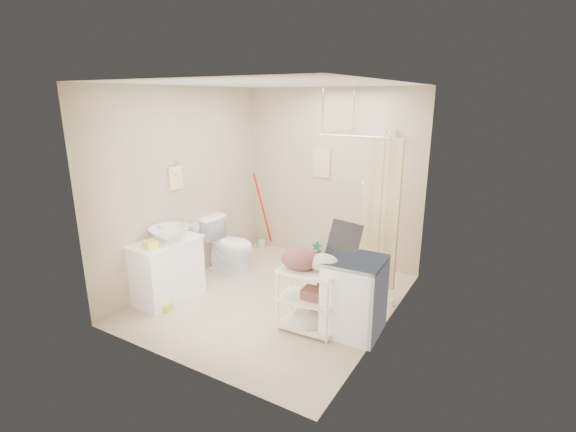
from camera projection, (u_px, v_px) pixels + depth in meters
name	position (u px, v px, depth m)	size (l,w,h in m)	color
floor	(275.00, 298.00, 5.28)	(3.20, 3.20, 0.00)	beige
ceiling	(273.00, 83.00, 4.57)	(2.80, 3.20, 0.04)	silver
wall_back	(331.00, 177.00, 6.25)	(2.80, 0.04, 2.60)	#BBAC91
wall_front	(175.00, 236.00, 3.60)	(2.80, 0.04, 2.60)	#BBAC91
wall_left	(186.00, 186.00, 5.61)	(0.04, 3.20, 2.60)	#BBAC91
wall_right	(390.00, 215.00, 4.24)	(0.04, 3.20, 2.60)	#BBAC91
vanity	(168.00, 270.00, 5.19)	(0.49, 0.87, 0.77)	white
sink	(169.00, 234.00, 5.08)	(0.49, 0.49, 0.17)	silver
counter_basket	(151.00, 244.00, 4.84)	(0.16, 0.13, 0.09)	#F0E249
floor_basket	(164.00, 305.00, 4.97)	(0.24, 0.18, 0.13)	yellow
toilet	(230.00, 245.00, 6.03)	(0.44, 0.78, 0.79)	white
mop	(261.00, 211.00, 6.91)	(0.12, 0.12, 1.28)	#B51301
potted_plant_a	(317.00, 252.00, 6.43)	(0.17, 0.11, 0.32)	brown
potted_plant_b	(344.00, 255.00, 6.30)	(0.18, 0.14, 0.32)	maroon
hanging_towel	(322.00, 163.00, 6.25)	(0.28, 0.03, 0.42)	beige
towel_ring	(176.00, 176.00, 5.39)	(0.04, 0.22, 0.34)	#FCEE8D
tp_holder	(194.00, 227.00, 5.79)	(0.08, 0.12, 0.14)	silver
shower	(372.00, 209.00, 5.45)	(1.10, 1.10, 2.10)	white
shampoo_bottle_a	(371.00, 172.00, 5.84)	(0.09, 0.09, 0.24)	silver
shampoo_bottle_b	(374.00, 175.00, 5.83)	(0.08, 0.08, 0.17)	#445E99
washing_machine	(354.00, 296.00, 4.44)	(0.57, 0.59, 0.84)	white
laundry_rack	(308.00, 294.00, 4.46)	(0.62, 0.36, 0.85)	white
ironing_board	(336.00, 273.00, 4.56)	(0.34, 0.10, 1.20)	black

